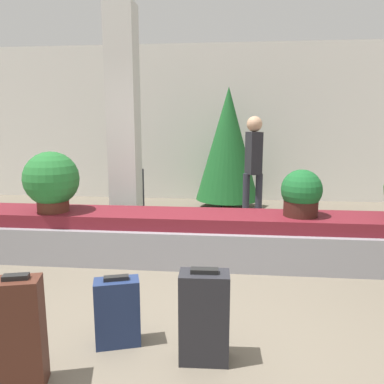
{
  "coord_description": "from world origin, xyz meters",
  "views": [
    {
      "loc": [
        0.42,
        -2.54,
        1.61
      ],
      "look_at": [
        0.0,
        1.71,
        0.82
      ],
      "focal_mm": 35.0,
      "sensor_mm": 36.0,
      "label": 1
    }
  ],
  "objects_px": {
    "suitcase_0": "(118,312)",
    "potted_plant_1": "(52,181)",
    "suitcase_1": "(204,317)",
    "suitcase_2": "(21,333)",
    "potted_plant_0": "(301,194)",
    "traveler_1": "(253,161)",
    "pillar": "(124,124)",
    "traveler_0": "(135,159)",
    "decorated_tree": "(228,144)"
  },
  "relations": [
    {
      "from": "suitcase_0",
      "to": "potted_plant_1",
      "type": "bearing_deg",
      "value": 109.89
    },
    {
      "from": "suitcase_1",
      "to": "suitcase_2",
      "type": "xyz_separation_m",
      "value": [
        -1.09,
        -0.36,
        0.03
      ]
    },
    {
      "from": "potted_plant_0",
      "to": "traveler_1",
      "type": "relative_size",
      "value": 0.31
    },
    {
      "from": "pillar",
      "to": "traveler_0",
      "type": "xyz_separation_m",
      "value": [
        -0.23,
        1.45,
        -0.63
      ]
    },
    {
      "from": "suitcase_2",
      "to": "decorated_tree",
      "type": "relative_size",
      "value": 0.32
    },
    {
      "from": "suitcase_2",
      "to": "potted_plant_1",
      "type": "distance_m",
      "value": 2.42
    },
    {
      "from": "suitcase_0",
      "to": "suitcase_2",
      "type": "bearing_deg",
      "value": -149.56
    },
    {
      "from": "pillar",
      "to": "suitcase_1",
      "type": "bearing_deg",
      "value": -65.31
    },
    {
      "from": "suitcase_2",
      "to": "traveler_0",
      "type": "relative_size",
      "value": 0.45
    },
    {
      "from": "traveler_1",
      "to": "potted_plant_0",
      "type": "bearing_deg",
      "value": -1.5
    },
    {
      "from": "suitcase_1",
      "to": "potted_plant_1",
      "type": "distance_m",
      "value": 2.73
    },
    {
      "from": "suitcase_1",
      "to": "pillar",
      "type": "bearing_deg",
      "value": 112.48
    },
    {
      "from": "potted_plant_0",
      "to": "pillar",
      "type": "bearing_deg",
      "value": 156.51
    },
    {
      "from": "pillar",
      "to": "suitcase_0",
      "type": "distance_m",
      "value": 3.16
    },
    {
      "from": "suitcase_2",
      "to": "suitcase_0",
      "type": "bearing_deg",
      "value": 32.62
    },
    {
      "from": "potted_plant_1",
      "to": "decorated_tree",
      "type": "relative_size",
      "value": 0.31
    },
    {
      "from": "traveler_0",
      "to": "suitcase_0",
      "type": "bearing_deg",
      "value": 176.63
    },
    {
      "from": "suitcase_0",
      "to": "potted_plant_1",
      "type": "height_order",
      "value": "potted_plant_1"
    },
    {
      "from": "suitcase_1",
      "to": "decorated_tree",
      "type": "xyz_separation_m",
      "value": [
        0.12,
        4.73,
        0.9
      ]
    },
    {
      "from": "pillar",
      "to": "traveler_1",
      "type": "height_order",
      "value": "pillar"
    },
    {
      "from": "pillar",
      "to": "potted_plant_1",
      "type": "xyz_separation_m",
      "value": [
        -0.59,
        -1.07,
        -0.66
      ]
    },
    {
      "from": "potted_plant_0",
      "to": "traveler_0",
      "type": "relative_size",
      "value": 0.32
    },
    {
      "from": "traveler_1",
      "to": "decorated_tree",
      "type": "relative_size",
      "value": 0.76
    },
    {
      "from": "potted_plant_0",
      "to": "potted_plant_1",
      "type": "xyz_separation_m",
      "value": [
        -2.89,
        -0.07,
        0.11
      ]
    },
    {
      "from": "traveler_0",
      "to": "decorated_tree",
      "type": "height_order",
      "value": "decorated_tree"
    },
    {
      "from": "traveler_1",
      "to": "suitcase_2",
      "type": "bearing_deg",
      "value": -38.5
    },
    {
      "from": "pillar",
      "to": "decorated_tree",
      "type": "bearing_deg",
      "value": 51.31
    },
    {
      "from": "potted_plant_0",
      "to": "suitcase_1",
      "type": "bearing_deg",
      "value": -116.8
    },
    {
      "from": "pillar",
      "to": "potted_plant_1",
      "type": "relative_size",
      "value": 4.48
    },
    {
      "from": "pillar",
      "to": "decorated_tree",
      "type": "xyz_separation_m",
      "value": [
        1.46,
        1.82,
        -0.38
      ]
    },
    {
      "from": "pillar",
      "to": "potted_plant_0",
      "type": "height_order",
      "value": "pillar"
    },
    {
      "from": "potted_plant_1",
      "to": "decorated_tree",
      "type": "bearing_deg",
      "value": 54.72
    },
    {
      "from": "suitcase_0",
      "to": "suitcase_2",
      "type": "height_order",
      "value": "suitcase_2"
    },
    {
      "from": "suitcase_1",
      "to": "traveler_1",
      "type": "distance_m",
      "value": 3.69
    },
    {
      "from": "pillar",
      "to": "decorated_tree",
      "type": "distance_m",
      "value": 2.36
    },
    {
      "from": "potted_plant_0",
      "to": "potted_plant_1",
      "type": "height_order",
      "value": "potted_plant_1"
    },
    {
      "from": "traveler_0",
      "to": "pillar",
      "type": "bearing_deg",
      "value": 173.22
    },
    {
      "from": "suitcase_1",
      "to": "suitcase_0",
      "type": "bearing_deg",
      "value": 166.22
    },
    {
      "from": "potted_plant_1",
      "to": "traveler_1",
      "type": "xyz_separation_m",
      "value": [
        2.45,
        1.75,
        0.09
      ]
    },
    {
      "from": "traveler_0",
      "to": "traveler_1",
      "type": "xyz_separation_m",
      "value": [
        2.09,
        -0.78,
        0.06
      ]
    },
    {
      "from": "suitcase_2",
      "to": "decorated_tree",
      "type": "distance_m",
      "value": 5.31
    },
    {
      "from": "suitcase_0",
      "to": "potted_plant_1",
      "type": "relative_size",
      "value": 0.74
    },
    {
      "from": "pillar",
      "to": "suitcase_0",
      "type": "height_order",
      "value": "pillar"
    },
    {
      "from": "suitcase_0",
      "to": "decorated_tree",
      "type": "xyz_separation_m",
      "value": [
        0.76,
        4.6,
        0.97
      ]
    },
    {
      "from": "suitcase_1",
      "to": "decorated_tree",
      "type": "relative_size",
      "value": 0.29
    },
    {
      "from": "potted_plant_0",
      "to": "traveler_1",
      "type": "height_order",
      "value": "traveler_1"
    },
    {
      "from": "suitcase_1",
      "to": "traveler_1",
      "type": "xyz_separation_m",
      "value": [
        0.53,
        3.58,
        0.71
      ]
    },
    {
      "from": "potted_plant_0",
      "to": "decorated_tree",
      "type": "height_order",
      "value": "decorated_tree"
    },
    {
      "from": "suitcase_0",
      "to": "suitcase_1",
      "type": "height_order",
      "value": "suitcase_1"
    },
    {
      "from": "pillar",
      "to": "traveler_0",
      "type": "height_order",
      "value": "pillar"
    }
  ]
}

